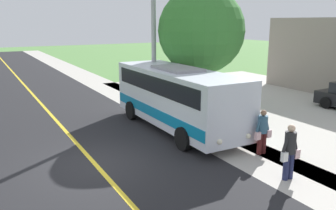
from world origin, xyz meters
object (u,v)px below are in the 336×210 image
Objects in this scene: tree_curbside at (201,31)px; pedestrian_with_bags at (290,150)px; pedestrian_waiting at (262,131)px; street_light_pole at (152,21)px; shuttle_bus_front at (177,95)px.

pedestrian_with_bags is at bearing 73.17° from tree_curbside.
pedestrian_waiting is 8.35m from street_light_pole.
tree_curbside is (-2.93, -2.51, 2.68)m from shuttle_bus_front.
street_light_pole reaches higher than pedestrian_with_bags.
street_light_pole reaches higher than pedestrian_waiting.
pedestrian_with_bags is 2.13m from pedestrian_waiting.
pedestrian_waiting is at bearing 105.21° from shuttle_bus_front.
pedestrian_waiting is (-1.12, 4.13, -0.65)m from shuttle_bus_front.
pedestrian_waiting is at bearing -112.11° from pedestrian_with_bags.
shuttle_bus_front is at bearing -74.79° from pedestrian_waiting.
shuttle_bus_front is 4.69m from tree_curbside.
shuttle_bus_front is 1.22× the size of tree_curbside.
pedestrian_with_bags is at bearing 89.45° from street_light_pole.
shuttle_bus_front reaches higher than pedestrian_with_bags.
street_light_pole is 2.67m from tree_curbside.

